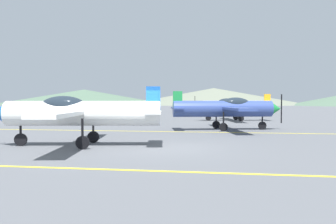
% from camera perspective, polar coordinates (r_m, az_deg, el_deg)
% --- Properties ---
extents(ground_plane, '(400.00, 400.00, 0.00)m').
position_cam_1_polar(ground_plane, '(15.03, -1.34, -5.90)').
color(ground_plane, '#54565B').
extents(apron_line_near, '(80.00, 0.16, 0.01)m').
position_cam_1_polar(apron_line_near, '(10.26, -6.26, -9.58)').
color(apron_line_near, yellow).
rests_on(apron_line_near, ground_plane).
extents(apron_line_far, '(80.00, 0.16, 0.01)m').
position_cam_1_polar(apron_line_far, '(22.35, 2.02, -3.30)').
color(apron_line_far, yellow).
rests_on(apron_line_far, ground_plane).
extents(airplane_near, '(7.82, 8.95, 2.68)m').
position_cam_1_polar(airplane_near, '(15.94, -14.88, -0.07)').
color(airplane_near, white).
rests_on(airplane_near, ground_plane).
extents(airplane_mid, '(7.83, 8.91, 2.68)m').
position_cam_1_polar(airplane_mid, '(24.11, 9.74, 0.63)').
color(airplane_mid, '#33478C').
rests_on(airplane_mid, ground_plane).
extents(airplane_far, '(7.82, 8.94, 2.68)m').
position_cam_1_polar(airplane_far, '(35.08, 10.81, 1.03)').
color(airplane_far, silver).
rests_on(airplane_far, ground_plane).
extents(hill_left, '(84.33, 84.33, 7.35)m').
position_cam_1_polar(hill_left, '(173.65, -13.75, 2.44)').
color(hill_left, '#4C6651').
rests_on(hill_left, ground_plane).
extents(hill_centerleft, '(86.66, 86.66, 7.93)m').
position_cam_1_polar(hill_centerleft, '(166.97, 7.59, 2.60)').
color(hill_centerleft, slate).
rests_on(hill_centerleft, ground_plane).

